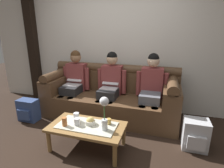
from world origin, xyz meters
TOP-DOWN VIEW (x-y plane):
  - ground_plane at (0.00, 0.00)m, footprint 14.00×14.00m
  - back_wall_patterned at (0.00, 1.70)m, footprint 6.00×0.12m
  - timber_pillar at (-1.98, 1.58)m, footprint 0.20×0.20m
  - couch at (0.00, 1.17)m, footprint 2.47×0.88m
  - person_left at (-0.75, 1.17)m, footprint 0.56×0.67m
  - person_middle at (0.00, 1.17)m, footprint 0.56×0.67m
  - person_right at (0.75, 1.17)m, footprint 0.56×0.67m
  - coffee_table at (0.00, 0.09)m, footprint 1.03×0.55m
  - flower_vase at (0.27, 0.05)m, footprint 0.12×0.12m
  - snack_bowl at (0.04, 0.12)m, footprint 0.14×0.14m
  - cup_near_left at (-0.13, 0.05)m, footprint 0.08×0.08m
  - cup_near_right at (-0.18, 0.15)m, footprint 0.08×0.08m
  - cup_far_center at (-0.27, -0.01)m, footprint 0.07×0.07m
  - cup_far_left at (0.28, 0.20)m, footprint 0.07×0.07m
  - backpack_left at (-1.37, 0.51)m, footprint 0.36×0.25m
  - backpack_right at (1.43, 0.52)m, footprint 0.33×0.31m

SIDE VIEW (x-z plane):
  - ground_plane at x=0.00m, z-range 0.00..0.00m
  - backpack_left at x=-1.37m, z-range 0.00..0.40m
  - backpack_right at x=1.43m, z-range 0.00..0.42m
  - coffee_table at x=0.00m, z-range 0.13..0.49m
  - couch at x=0.00m, z-range -0.11..0.85m
  - cup_far_left at x=0.28m, z-range 0.36..0.44m
  - snack_bowl at x=0.04m, z-range 0.34..0.46m
  - cup_near_left at x=-0.13m, z-range 0.36..0.46m
  - cup_far_center at x=-0.27m, z-range 0.36..0.48m
  - cup_near_right at x=-0.18m, z-range 0.36..0.48m
  - flower_vase at x=0.27m, z-range 0.41..0.86m
  - person_left at x=-0.75m, z-range 0.05..1.27m
  - person_middle at x=0.00m, z-range 0.05..1.27m
  - person_right at x=0.75m, z-range 0.05..1.27m
  - back_wall_patterned at x=0.00m, z-range 0.00..2.90m
  - timber_pillar at x=-1.98m, z-range 0.00..2.90m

